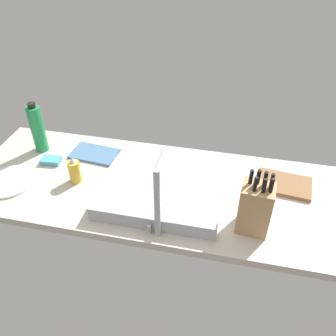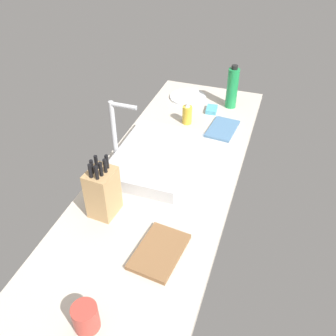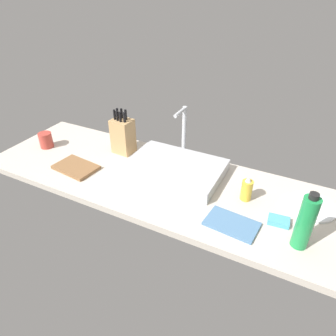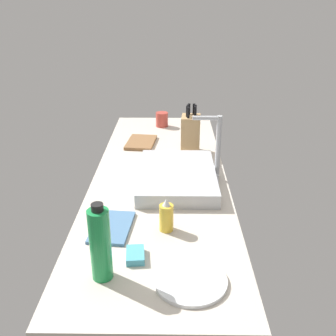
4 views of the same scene
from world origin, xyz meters
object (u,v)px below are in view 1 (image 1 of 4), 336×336
(sink_basin, at_px, (161,195))
(soap_bottle, at_px, (75,171))
(water_bottle, at_px, (37,129))
(faucet, at_px, (158,197))
(knife_block, at_px, (255,208))
(dinner_plate, at_px, (8,182))
(dish_sponge, at_px, (51,160))
(cutting_board, at_px, (284,184))
(dish_towel, at_px, (94,154))

(sink_basin, distance_m, soap_bottle, 0.40)
(sink_basin, height_order, water_bottle, water_bottle)
(faucet, height_order, knife_block, faucet)
(sink_basin, xyz_separation_m, dinner_plate, (0.69, 0.04, -0.03))
(sink_basin, xyz_separation_m, soap_bottle, (0.40, -0.04, 0.03))
(knife_block, height_order, dish_sponge, knife_block)
(faucet, distance_m, dish_sponge, 0.70)
(knife_block, distance_m, dish_sponge, 0.98)
(faucet, height_order, water_bottle, faucet)
(sink_basin, bearing_deg, dish_sponge, -14.05)
(sink_basin, xyz_separation_m, cutting_board, (-0.51, -0.21, -0.02))
(faucet, bearing_deg, dinner_plate, -10.87)
(dinner_plate, relative_size, dish_sponge, 2.50)
(faucet, bearing_deg, soap_bottle, -26.71)
(sink_basin, relative_size, dinner_plate, 2.25)
(dinner_plate, distance_m, dish_sponge, 0.21)
(dish_towel, bearing_deg, sink_basin, 147.94)
(soap_bottle, bearing_deg, dinner_plate, 15.16)
(knife_block, bearing_deg, dish_towel, -17.76)
(sink_basin, distance_m, water_bottle, 0.71)
(soap_bottle, bearing_deg, dish_towel, -91.57)
(knife_block, height_order, water_bottle, knife_block)
(soap_bottle, bearing_deg, dish_sponge, -30.10)
(faucet, bearing_deg, dish_towel, -44.65)
(water_bottle, height_order, dinner_plate, water_bottle)
(knife_block, bearing_deg, soap_bottle, -3.78)
(soap_bottle, xyz_separation_m, dish_sponge, (0.17, -0.10, -0.04))
(cutting_board, height_order, water_bottle, water_bottle)
(sink_basin, bearing_deg, dish_towel, -32.06)
(soap_bottle, bearing_deg, sink_basin, 173.84)
(water_bottle, relative_size, dish_sponge, 2.87)
(dinner_plate, bearing_deg, dish_sponge, -123.32)
(sink_basin, height_order, dish_towel, sink_basin)
(dinner_plate, bearing_deg, cutting_board, -168.59)
(sink_basin, height_order, dinner_plate, sink_basin)
(sink_basin, relative_size, cutting_board, 2.16)
(water_bottle, distance_m, dish_sponge, 0.17)
(dish_towel, xyz_separation_m, dish_sponge, (0.18, 0.10, 0.01))
(faucet, bearing_deg, cutting_board, -141.45)
(cutting_board, xyz_separation_m, water_bottle, (1.18, -0.03, 0.11))
(soap_bottle, height_order, dish_sponge, soap_bottle)
(water_bottle, bearing_deg, cutting_board, 178.57)
(knife_block, xyz_separation_m, dish_towel, (0.77, -0.32, -0.10))
(cutting_board, relative_size, dinner_plate, 1.04)
(cutting_board, bearing_deg, dish_towel, -2.55)
(dish_towel, distance_m, dish_sponge, 0.21)
(water_bottle, bearing_deg, soap_bottle, 144.10)
(knife_block, xyz_separation_m, dinner_plate, (1.07, -0.04, -0.10))
(dish_towel, bearing_deg, cutting_board, 177.45)
(faucet, relative_size, dish_towel, 1.40)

